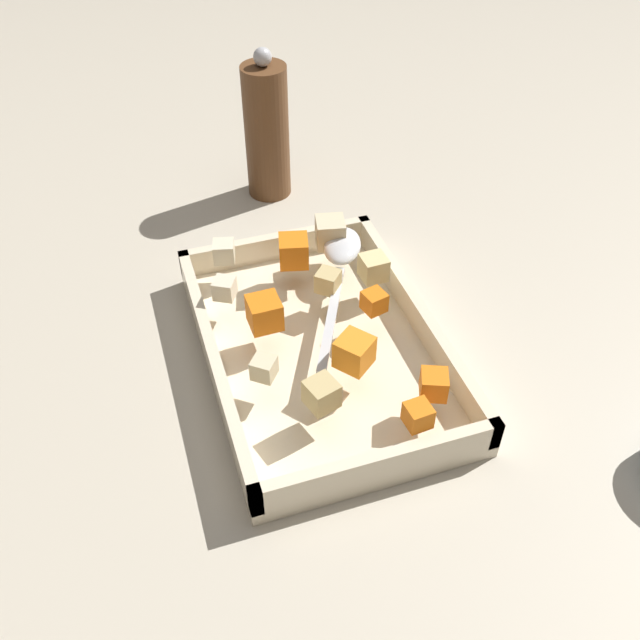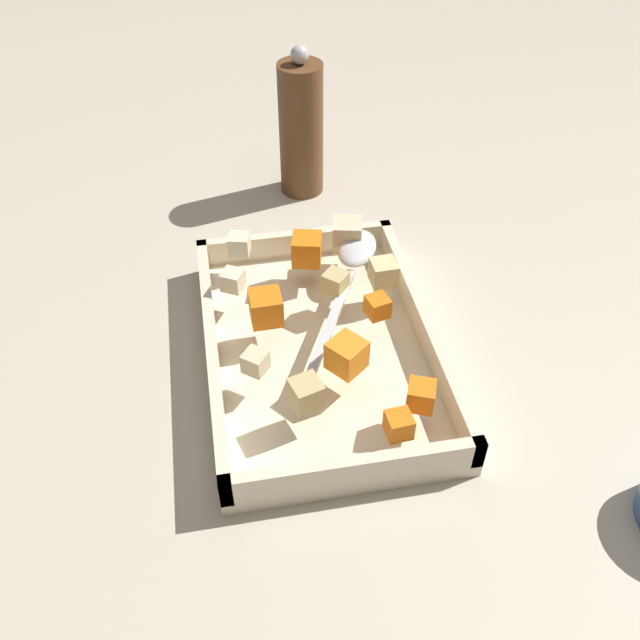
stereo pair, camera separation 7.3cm
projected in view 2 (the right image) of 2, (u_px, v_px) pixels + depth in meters
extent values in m
plane|color=#BCB29E|center=(332.00, 351.00, 0.77)|extent=(4.00, 4.00, 0.00)
cube|color=beige|center=(320.00, 354.00, 0.76)|extent=(0.36, 0.24, 0.01)
cube|color=beige|center=(212.00, 352.00, 0.73)|extent=(0.36, 0.01, 0.03)
cube|color=beige|center=(423.00, 325.00, 0.76)|extent=(0.36, 0.01, 0.03)
cube|color=beige|center=(295.00, 243.00, 0.87)|extent=(0.01, 0.24, 0.03)
cube|color=beige|center=(354.00, 471.00, 0.62)|extent=(0.01, 0.24, 0.03)
cube|color=orange|center=(343.00, 356.00, 0.68)|extent=(0.05, 0.05, 0.03)
cube|color=orange|center=(377.00, 305.00, 0.74)|extent=(0.03, 0.03, 0.02)
cube|color=orange|center=(307.00, 249.00, 0.81)|extent=(0.04, 0.04, 0.03)
cube|color=orange|center=(399.00, 425.00, 0.62)|extent=(0.02, 0.02, 0.02)
cube|color=orange|center=(266.00, 308.00, 0.73)|extent=(0.03, 0.03, 0.03)
cube|color=orange|center=(421.00, 396.00, 0.65)|extent=(0.03, 0.03, 0.03)
cube|color=tan|center=(335.00, 282.00, 0.77)|extent=(0.03, 0.03, 0.02)
cube|color=tan|center=(306.00, 393.00, 0.65)|extent=(0.03, 0.03, 0.03)
cube|color=#E0CC89|center=(383.00, 273.00, 0.78)|extent=(0.03, 0.03, 0.03)
cube|color=beige|center=(347.00, 234.00, 0.83)|extent=(0.04, 0.04, 0.03)
cube|color=beige|center=(255.00, 362.00, 0.68)|extent=(0.03, 0.03, 0.02)
cube|color=beige|center=(233.00, 280.00, 0.77)|extent=(0.03, 0.03, 0.02)
cube|color=beige|center=(239.00, 244.00, 0.82)|extent=(0.03, 0.03, 0.02)
ellipsoid|color=silver|center=(357.00, 248.00, 0.82)|extent=(0.08, 0.07, 0.02)
cube|color=silver|center=(331.00, 318.00, 0.74)|extent=(0.15, 0.08, 0.01)
cylinder|color=brown|center=(301.00, 130.00, 0.96)|extent=(0.06, 0.06, 0.19)
sphere|color=#B7B7BC|center=(300.00, 55.00, 0.88)|extent=(0.02, 0.02, 0.02)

